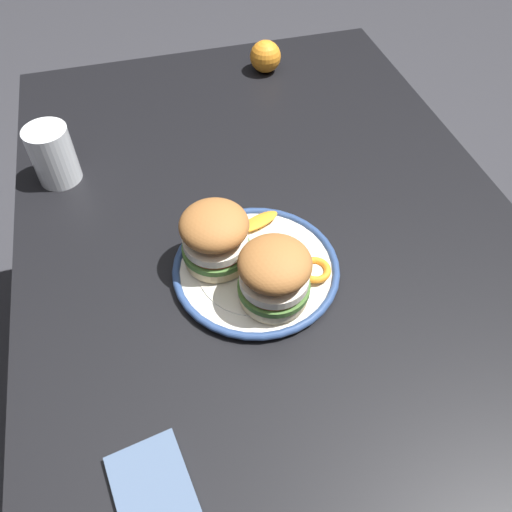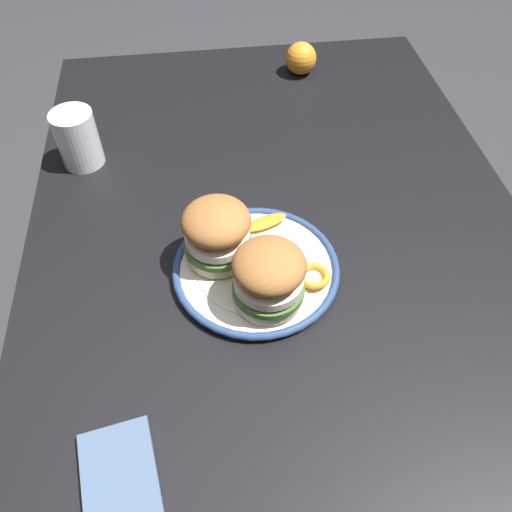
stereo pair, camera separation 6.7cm
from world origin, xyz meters
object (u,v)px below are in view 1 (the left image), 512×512
object	(u,v)px
dining_table	(293,316)
dinner_plate	(256,269)
sandwich_half_right	(215,236)
drinking_glass	(54,158)
whole_orange	(265,56)
sandwich_half_left	(274,274)

from	to	relation	value
dining_table	dinner_plate	bearing A→B (deg)	55.26
dining_table	sandwich_half_right	bearing A→B (deg)	57.93
sandwich_half_right	drinking_glass	bearing A→B (deg)	39.72
dining_table	drinking_glass	distance (m)	0.51
drinking_glass	whole_orange	bearing A→B (deg)	-61.07
sandwich_half_left	dinner_plate	bearing A→B (deg)	8.69
dinner_plate	sandwich_half_right	world-z (taller)	sandwich_half_right
dinner_plate	sandwich_half_left	size ratio (longest dim) A/B	1.81
sandwich_half_right	drinking_glass	xyz separation A→B (m)	(0.28, 0.23, -0.02)
drinking_glass	whole_orange	size ratio (longest dim) A/B	1.51
dinner_plate	drinking_glass	xyz separation A→B (m)	(0.31, 0.29, 0.04)
sandwich_half_right	dining_table	bearing A→B (deg)	-122.07
sandwich_half_left	drinking_glass	bearing A→B (deg)	38.53
sandwich_half_right	whole_orange	world-z (taller)	sandwich_half_right
dinner_plate	sandwich_half_left	world-z (taller)	sandwich_half_left
sandwich_half_left	drinking_glass	distance (m)	0.48
whole_orange	sandwich_half_left	bearing A→B (deg)	164.95
sandwich_half_right	sandwich_half_left	bearing A→B (deg)	-145.31
whole_orange	dinner_plate	bearing A→B (deg)	162.52
dinner_plate	whole_orange	world-z (taller)	whole_orange
dining_table	sandwich_half_left	xyz separation A→B (m)	(-0.02, 0.04, 0.16)
dinner_plate	drinking_glass	world-z (taller)	drinking_glass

